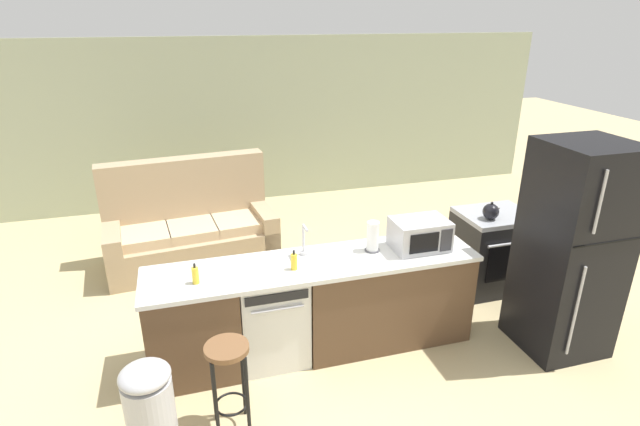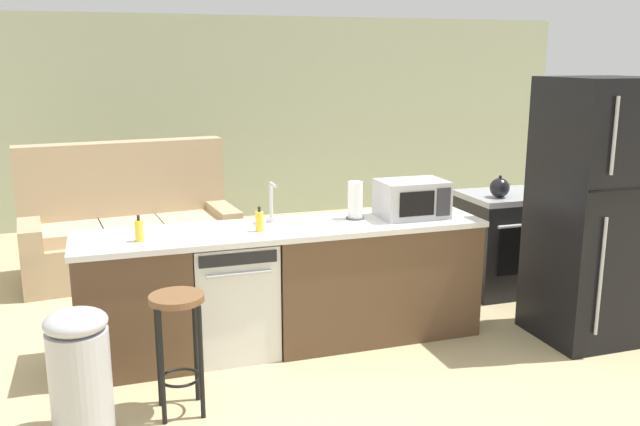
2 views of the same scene
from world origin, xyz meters
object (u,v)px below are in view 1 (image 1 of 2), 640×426
at_px(dishwasher, 272,316).
at_px(soap_bottle, 294,261).
at_px(refrigerator, 572,250).
at_px(dish_soap_bottle, 195,275).
at_px(stove_range, 491,250).
at_px(paper_towel_roll, 373,237).
at_px(microwave, 420,234).
at_px(trash_bin, 150,410).
at_px(bar_stool, 228,370).
at_px(couch, 191,230).
at_px(kettle, 491,211).

bearing_deg(dishwasher, soap_bottle, -21.43).
xyz_separation_m(refrigerator, dish_soap_bottle, (-3.21, 0.46, -0.00)).
height_order(stove_range, paper_towel_roll, paper_towel_roll).
distance_m(microwave, trash_bin, 2.63).
bearing_deg(dish_soap_bottle, stove_range, 11.18).
relative_size(soap_bottle, bar_stool, 0.24).
distance_m(paper_towel_roll, trash_bin, 2.27).
bearing_deg(refrigerator, dish_soap_bottle, 171.80).
bearing_deg(dishwasher, couch, 105.38).
bearing_deg(paper_towel_roll, bar_stool, -149.77).
distance_m(trash_bin, couch, 3.04).
distance_m(paper_towel_roll, bar_stool, 1.72).
bearing_deg(dishwasher, refrigerator, -11.93).
bearing_deg(bar_stool, couch, 92.77).
distance_m(microwave, couch, 3.03).
distance_m(stove_range, microwave, 1.45).
distance_m(soap_bottle, couch, 2.47).
bearing_deg(stove_range, microwave, -155.48).
xyz_separation_m(microwave, soap_bottle, (-1.20, -0.08, -0.07)).
height_order(refrigerator, bar_stool, refrigerator).
bearing_deg(dish_soap_bottle, soap_bottle, 0.65).
xyz_separation_m(dish_soap_bottle, kettle, (3.05, 0.51, 0.01)).
bearing_deg(soap_bottle, couch, 109.43).
bearing_deg(trash_bin, kettle, 19.99).
distance_m(bar_stool, trash_bin, 0.58).
xyz_separation_m(dishwasher, dish_soap_bottle, (-0.61, -0.09, 0.55)).
relative_size(paper_towel_roll, dish_soap_bottle, 1.60).
height_order(dishwasher, paper_towel_roll, paper_towel_roll).
distance_m(stove_range, paper_towel_roll, 1.80).
bearing_deg(paper_towel_roll, dish_soap_bottle, -174.29).
distance_m(paper_towel_roll, soap_bottle, 0.78).
xyz_separation_m(soap_bottle, couch, (-0.80, 2.26, -0.58)).
bearing_deg(refrigerator, stove_range, 89.99).
distance_m(dishwasher, paper_towel_roll, 1.15).
height_order(paper_towel_roll, kettle, paper_towel_roll).
xyz_separation_m(dishwasher, kettle, (2.43, 0.42, 0.56)).
bearing_deg(trash_bin, microwave, 19.01).
bearing_deg(bar_stool, refrigerator, 3.90).
distance_m(stove_range, bar_stool, 3.33).
relative_size(dishwasher, trash_bin, 1.14).
relative_size(stove_range, bar_stool, 1.22).
height_order(microwave, trash_bin, microwave).
relative_size(dishwasher, refrigerator, 0.43).
bearing_deg(dish_soap_bottle, bar_stool, -77.04).
bearing_deg(paper_towel_roll, refrigerator, -20.78).
bearing_deg(paper_towel_roll, soap_bottle, -169.04).
height_order(refrigerator, paper_towel_roll, refrigerator).
bearing_deg(refrigerator, couch, 139.49).
distance_m(dishwasher, bar_stool, 0.89).
bearing_deg(kettle, couch, 149.85).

